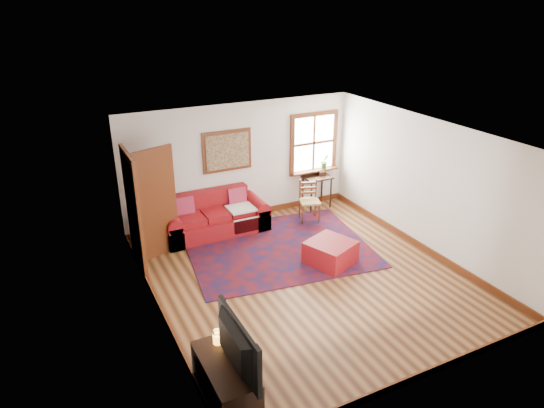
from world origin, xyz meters
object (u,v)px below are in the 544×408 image
side_table (317,181)px  red_ottoman (330,253)px  media_cabinet (226,383)px  ladder_back_chair (309,199)px  red_leather_sofa (214,220)px

side_table → red_ottoman: bearing=-115.8°
side_table → media_cabinet: bearing=-131.4°
red_ottoman → side_table: side_table is taller
side_table → ladder_back_chair: 0.75m
red_ottoman → media_cabinet: 3.64m
red_ottoman → red_leather_sofa: bearing=102.0°
red_leather_sofa → media_cabinet: size_ratio=1.96×
red_leather_sofa → media_cabinet: 4.58m
red_leather_sofa → media_cabinet: (-1.46, -4.34, 0.02)m
red_ottoman → media_cabinet: media_cabinet is taller
side_table → media_cabinet: side_table is taller
red_leather_sofa → ladder_back_chair: (2.02, -0.34, 0.20)m
red_leather_sofa → ladder_back_chair: bearing=-9.6°
side_table → ladder_back_chair: size_ratio=0.83×
ladder_back_chair → red_ottoman: bearing=-108.5°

